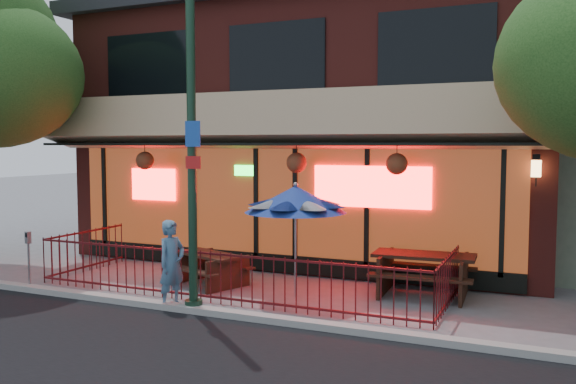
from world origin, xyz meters
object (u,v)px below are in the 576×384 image
Objects in this scene: picnic_table_left at (209,264)px; patio_umbrella at (296,199)px; street_light at (192,137)px; picnic_table_right at (424,268)px; parking_meter_near at (28,250)px; pedestrian at (172,264)px.

picnic_table_left is 0.85× the size of patio_umbrella.
picnic_table_left is at bearing 174.10° from patio_umbrella.
street_light reaches higher than picnic_table_right.
street_light is 3.07× the size of patio_umbrella.
parking_meter_near is at bearing -159.77° from picnic_table_right.
patio_umbrella reaches higher than parking_meter_near.
street_light is 2.39m from pedestrian.
patio_umbrella is 5.67m from parking_meter_near.
pedestrian is at bearing -146.12° from picnic_table_right.
street_light is 3.41× the size of picnic_table_right.
street_light reaches higher than parking_meter_near.
pedestrian is at bearing 173.93° from street_light.
pedestrian reaches higher than picnic_table_left.
pedestrian is at bearing -80.57° from picnic_table_left.
picnic_table_right is at bearing 20.23° from parking_meter_near.
patio_umbrella is 1.40× the size of pedestrian.
street_light is at bearing -83.22° from pedestrian.
street_light is 3.39m from picnic_table_left.
parking_meter_near reaches higher than picnic_table_left.
street_light is 4.63m from parking_meter_near.
patio_umbrella is (-2.30, -1.13, 1.39)m from picnic_table_right.
parking_meter_near reaches higher than picnic_table_right.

